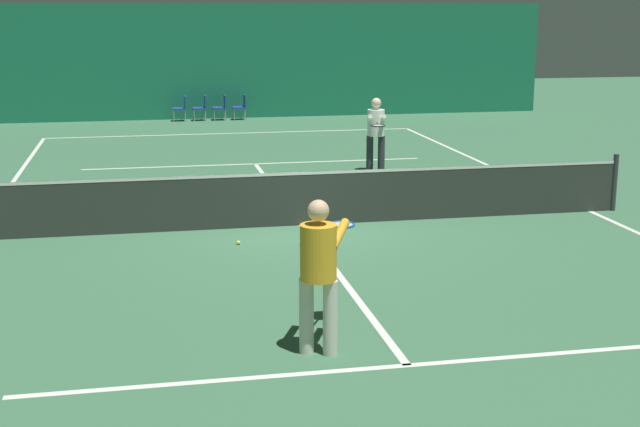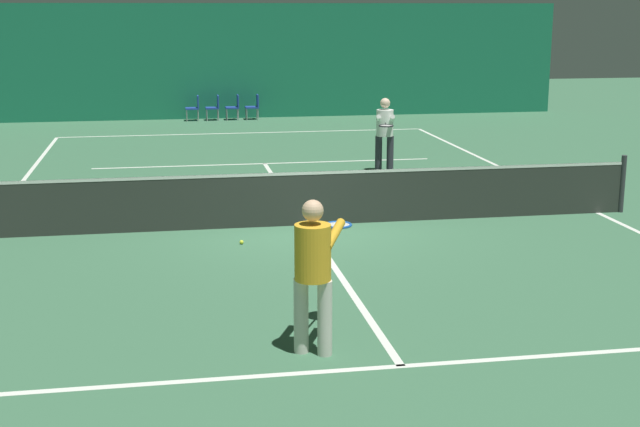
% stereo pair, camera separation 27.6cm
% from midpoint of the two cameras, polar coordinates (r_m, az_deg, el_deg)
% --- Properties ---
extents(ground_plane, '(60.00, 60.00, 0.00)m').
position_cam_midpoint_polar(ground_plane, '(15.63, -0.39, -0.75)').
color(ground_plane, '#386647').
extents(backdrop_curtain, '(23.00, 0.12, 3.87)m').
position_cam_midpoint_polar(backdrop_curtain, '(30.89, -5.36, 9.68)').
color(backdrop_curtain, '#196B4C').
rests_on(backdrop_curtain, ground).
extents(court_line_baseline_far, '(11.00, 0.10, 0.00)m').
position_cam_midpoint_polar(court_line_baseline_far, '(27.24, -4.59, 5.16)').
color(court_line_baseline_far, silver).
rests_on(court_line_baseline_far, ground).
extents(court_line_service_far, '(8.25, 0.10, 0.00)m').
position_cam_midpoint_polar(court_line_service_far, '(21.83, -3.20, 3.21)').
color(court_line_service_far, silver).
rests_on(court_line_service_far, ground).
extents(court_line_service_near, '(8.25, 0.10, 0.00)m').
position_cam_midpoint_polar(court_line_service_near, '(9.67, 6.04, -9.69)').
color(court_line_service_near, silver).
rests_on(court_line_service_near, ground).
extents(court_line_sideline_right, '(0.10, 23.80, 0.00)m').
position_cam_midpoint_polar(court_line_sideline_right, '(17.38, 17.79, 0.04)').
color(court_line_sideline_right, silver).
rests_on(court_line_sideline_right, ground).
extents(court_line_centre, '(0.10, 12.80, 0.00)m').
position_cam_midpoint_polar(court_line_centre, '(15.62, -0.39, -0.74)').
color(court_line_centre, silver).
rests_on(court_line_centre, ground).
extents(tennis_net, '(12.00, 0.10, 1.07)m').
position_cam_midpoint_polar(tennis_net, '(15.51, -0.39, 1.08)').
color(tennis_net, '#2D332D').
rests_on(tennis_net, ground).
extents(player_near, '(0.95, 1.40, 1.74)m').
position_cam_midpoint_polar(player_near, '(9.67, 0.43, -3.28)').
color(player_near, beige).
rests_on(player_near, ground).
extents(player_far, '(0.65, 1.41, 1.71)m').
position_cam_midpoint_polar(player_far, '(20.59, 4.55, 5.39)').
color(player_far, '#2D2D38').
rests_on(player_far, ground).
extents(courtside_chair_0, '(0.44, 0.44, 0.84)m').
position_cam_midpoint_polar(courtside_chair_0, '(30.38, -7.78, 6.82)').
color(courtside_chair_0, '#99999E').
rests_on(courtside_chair_0, ground).
extents(courtside_chair_1, '(0.44, 0.44, 0.84)m').
position_cam_midpoint_polar(courtside_chair_1, '(30.41, -6.51, 6.86)').
color(courtside_chair_1, '#99999E').
rests_on(courtside_chair_1, ground).
extents(courtside_chair_2, '(0.44, 0.44, 0.84)m').
position_cam_midpoint_polar(courtside_chair_2, '(30.46, -5.25, 6.90)').
color(courtside_chair_2, '#99999E').
rests_on(courtside_chair_2, ground).
extents(courtside_chair_3, '(0.44, 0.44, 0.84)m').
position_cam_midpoint_polar(courtside_chair_3, '(30.52, -3.98, 6.93)').
color(courtside_chair_3, '#99999E').
rests_on(courtside_chair_3, ground).
extents(tennis_ball, '(0.07, 0.07, 0.07)m').
position_cam_midpoint_polar(tennis_ball, '(14.41, -4.50, -1.84)').
color(tennis_ball, '#D1DB33').
rests_on(tennis_ball, ground).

